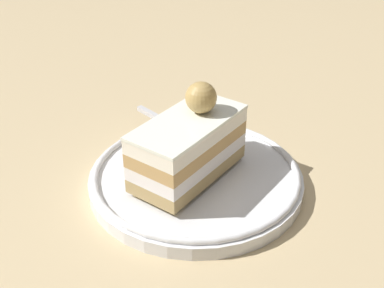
# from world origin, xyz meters

# --- Properties ---
(ground_plane) EXTENTS (2.40, 2.40, 0.00)m
(ground_plane) POSITION_xyz_m (0.00, 0.00, 0.00)
(ground_plane) COLOR tan
(dessert_plate) EXTENTS (0.20, 0.20, 0.02)m
(dessert_plate) POSITION_xyz_m (0.02, -0.00, 0.01)
(dessert_plate) COLOR white
(dessert_plate) RESTS_ON ground_plane
(cake_slice) EXTENTS (0.07, 0.12, 0.08)m
(cake_slice) POSITION_xyz_m (0.02, -0.01, 0.05)
(cake_slice) COLOR tan
(cake_slice) RESTS_ON dessert_plate
(fork) EXTENTS (0.11, 0.01, 0.00)m
(fork) POSITION_xyz_m (-0.05, 0.04, 0.02)
(fork) COLOR silver
(fork) RESTS_ON dessert_plate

